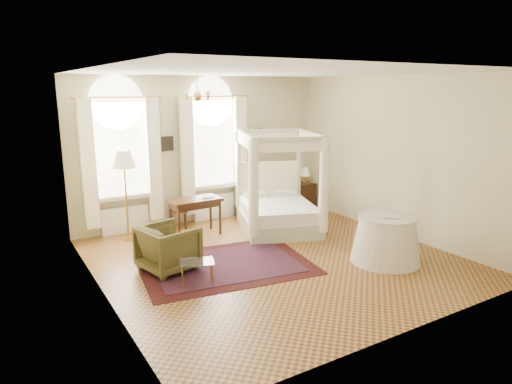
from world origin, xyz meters
TOP-DOWN VIEW (x-y plane):
  - ground at (0.00, 0.00)m, footprint 6.00×6.00m
  - room_walls at (0.00, 0.00)m, footprint 6.00×6.00m
  - window_left at (-1.90, 2.87)m, footprint 1.62×0.27m
  - window_right at (0.20, 2.87)m, footprint 1.62×0.27m
  - chandelier at (-0.90, 1.20)m, footprint 0.51×0.45m
  - wall_pictures at (0.09, 2.97)m, footprint 2.54×0.03m
  - canopy_bed at (1.05, 1.45)m, footprint 2.14×2.36m
  - nightstand at (2.70, 2.67)m, footprint 0.47×0.43m
  - nightstand_lamp at (2.75, 2.75)m, footprint 0.26×0.26m
  - writing_desk at (-0.67, 1.98)m, footprint 1.08×0.60m
  - laptop at (-0.42, 1.97)m, footprint 0.34×0.23m
  - stool at (-0.77, 2.70)m, footprint 0.50×0.50m
  - armchair at (-1.82, 0.50)m, footprint 1.04×1.02m
  - coffee_table at (-1.64, -0.26)m, footprint 0.64×0.55m
  - floor_lamp at (-1.95, 2.48)m, footprint 0.47×0.47m
  - oriental_rug at (-0.90, 0.18)m, footprint 3.19×2.50m
  - side_table at (1.64, -1.12)m, footprint 1.23×1.23m
  - book at (1.55, -1.28)m, footprint 0.31×0.32m

SIDE VIEW (x-z plane):
  - ground at x=0.00m, z-range 0.00..0.00m
  - oriental_rug at x=-0.90m, z-range 0.00..0.01m
  - nightstand at x=2.70m, z-range 0.00..0.64m
  - coffee_table at x=-1.64m, z-range 0.15..0.52m
  - stool at x=-0.77m, z-range 0.15..0.60m
  - armchair at x=-1.82m, z-range 0.00..0.79m
  - side_table at x=1.64m, z-range -0.01..0.83m
  - canopy_bed at x=1.05m, z-range -0.58..1.54m
  - writing_desk at x=-0.67m, z-range 0.28..1.08m
  - laptop at x=-0.42m, z-range 0.80..0.82m
  - book at x=1.55m, z-range 0.84..0.86m
  - nightstand_lamp at x=2.75m, z-range 0.70..1.09m
  - window_left at x=-1.90m, z-range -0.16..3.13m
  - window_right at x=0.20m, z-range -0.16..3.13m
  - floor_lamp at x=-1.95m, z-range 0.65..2.48m
  - wall_pictures at x=0.09m, z-range 1.70..2.09m
  - room_walls at x=0.00m, z-range -1.02..4.98m
  - chandelier at x=-0.90m, z-range 2.66..3.16m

